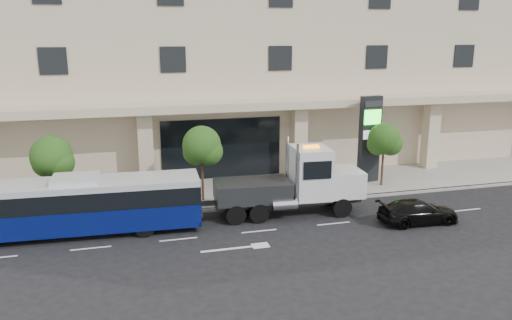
% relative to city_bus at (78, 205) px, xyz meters
% --- Properties ---
extents(ground, '(120.00, 120.00, 0.00)m').
position_rel_city_bus_xyz_m(ground, '(8.59, -0.43, -1.51)').
color(ground, black).
rests_on(ground, ground).
extents(sidewalk, '(120.00, 6.00, 0.15)m').
position_rel_city_bus_xyz_m(sidewalk, '(8.59, 4.57, -1.44)').
color(sidewalk, gray).
rests_on(sidewalk, ground).
extents(curb, '(120.00, 0.30, 0.15)m').
position_rel_city_bus_xyz_m(curb, '(8.59, 1.57, -1.44)').
color(curb, gray).
rests_on(curb, ground).
extents(convention_center, '(60.00, 17.60, 20.00)m').
position_rel_city_bus_xyz_m(convention_center, '(8.59, 14.99, 8.46)').
color(convention_center, '#C9B297').
rests_on(convention_center, ground).
extents(tree_left, '(2.27, 2.20, 4.22)m').
position_rel_city_bus_xyz_m(tree_left, '(-1.38, 3.16, 1.60)').
color(tree_left, '#422B19').
rests_on(tree_left, sidewalk).
extents(tree_mid, '(2.28, 2.20, 4.38)m').
position_rel_city_bus_xyz_m(tree_mid, '(6.62, 3.16, 1.75)').
color(tree_mid, '#422B19').
rests_on(tree_mid, sidewalk).
extents(tree_right, '(2.10, 2.00, 4.04)m').
position_rel_city_bus_xyz_m(tree_right, '(18.12, 3.16, 1.52)').
color(tree_right, '#422B19').
rests_on(tree_right, sidewalk).
extents(city_bus, '(11.85, 3.04, 2.98)m').
position_rel_city_bus_xyz_m(city_bus, '(0.00, 0.00, 0.00)').
color(city_bus, black).
rests_on(city_bus, ground).
extents(tow_truck, '(9.13, 2.76, 4.14)m').
position_rel_city_bus_xyz_m(tow_truck, '(11.18, 0.02, 0.19)').
color(tow_truck, '#2D3033').
rests_on(tow_truck, ground).
extents(black_sedan, '(4.28, 1.87, 1.22)m').
position_rel_city_bus_xyz_m(black_sedan, '(16.87, -2.93, -0.90)').
color(black_sedan, black).
rests_on(black_sedan, ground).
extents(signage_pylon, '(1.44, 0.67, 5.60)m').
position_rel_city_bus_xyz_m(signage_pylon, '(17.64, 4.22, 1.48)').
color(signage_pylon, black).
rests_on(signage_pylon, sidewalk).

